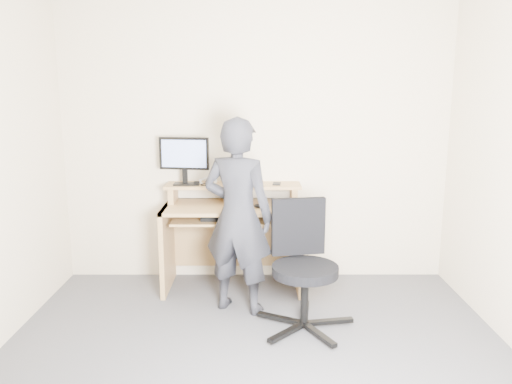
{
  "coord_description": "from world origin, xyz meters",
  "views": [
    {
      "loc": [
        -0.0,
        -2.77,
        1.73
      ],
      "look_at": [
        0.0,
        1.05,
        0.95
      ],
      "focal_mm": 35.0,
      "sensor_mm": 36.0,
      "label": 1
    }
  ],
  "objects_px": {
    "monitor": "(184,156)",
    "desk": "(233,225)",
    "person": "(238,216)",
    "office_chair": "(303,261)"
  },
  "relations": [
    {
      "from": "desk",
      "to": "person",
      "type": "xyz_separation_m",
      "value": [
        0.06,
        -0.54,
        0.22
      ]
    },
    {
      "from": "monitor",
      "to": "person",
      "type": "xyz_separation_m",
      "value": [
        0.49,
        -0.58,
        -0.39
      ]
    },
    {
      "from": "desk",
      "to": "monitor",
      "type": "xyz_separation_m",
      "value": [
        -0.43,
        0.04,
        0.61
      ]
    },
    {
      "from": "office_chair",
      "to": "person",
      "type": "height_order",
      "value": "person"
    },
    {
      "from": "desk",
      "to": "office_chair",
      "type": "relative_size",
      "value": 1.31
    },
    {
      "from": "office_chair",
      "to": "desk",
      "type": "bearing_deg",
      "value": 114.17
    },
    {
      "from": "monitor",
      "to": "desk",
      "type": "bearing_deg",
      "value": 3.79
    },
    {
      "from": "monitor",
      "to": "person",
      "type": "distance_m",
      "value": 0.85
    },
    {
      "from": "monitor",
      "to": "office_chair",
      "type": "distance_m",
      "value": 1.45
    },
    {
      "from": "office_chair",
      "to": "person",
      "type": "distance_m",
      "value": 0.61
    }
  ]
}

